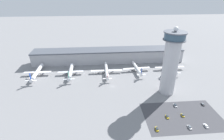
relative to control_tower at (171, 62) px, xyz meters
name	(u,v)px	position (x,y,z in m)	size (l,w,h in m)	color
ground_plane	(113,87)	(-53.93, 14.60, -33.70)	(1000.00, 1000.00, 0.00)	gray
terminal_building	(108,55)	(-53.93, 84.60, -24.39)	(208.55, 25.00, 18.41)	#B2B2B7
control_tower	(171,62)	(0.00, 0.00, 0.00)	(20.38, 20.38, 66.76)	#BCBCC1
parking_lot_surface	(182,116)	(-0.05, -37.48, -33.69)	(64.00, 40.00, 0.01)	#424247
airplane_gate_alpha	(37,72)	(-142.62, 48.20, -29.19)	(32.26, 45.06, 13.89)	white
airplane_gate_bravo	(71,72)	(-102.64, 46.61, -29.39)	(30.85, 41.75, 13.79)	silver
airplane_gate_charlie	(106,70)	(-58.87, 47.23, -29.83)	(38.76, 45.25, 11.94)	white
airplane_gate_delta	(137,68)	(-20.26, 49.98, -29.48)	(34.98, 39.97, 12.29)	white
airplane_gate_echo	(170,67)	(23.12, 50.19, -29.59)	(38.22, 38.35, 13.21)	white
service_truck_catering	(161,78)	(4.04, 26.86, -32.65)	(3.87, 7.85, 3.02)	black
service_truck_fuel	(29,78)	(-150.97, 41.61, -32.70)	(2.48, 5.73, 2.87)	black
car_grey_coupe	(175,105)	(-0.27, -23.62, -33.09)	(1.92, 4.69, 1.57)	black
car_blue_compact	(190,127)	(-0.36, -50.75, -33.10)	(1.99, 4.60, 1.55)	black
car_silver_sedan	(203,104)	(25.49, -24.07, -33.17)	(1.90, 4.23, 1.37)	black
car_white_wagon	(183,115)	(0.50, -37.08, -33.09)	(1.98, 4.12, 1.56)	black
car_green_van	(206,126)	(12.89, -50.48, -33.13)	(1.97, 4.70, 1.48)	black
car_black_suv	(167,117)	(-13.16, -37.76, -33.10)	(1.84, 4.55, 1.54)	black
car_maroon_suv	(157,129)	(-26.02, -50.57, -33.13)	(1.94, 4.61, 1.48)	black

